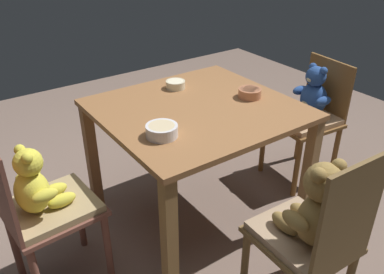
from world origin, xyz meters
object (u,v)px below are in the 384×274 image
at_px(dining_table, 197,125).
at_px(porridge_bowl_white_near_left, 162,131).
at_px(porridge_bowl_terracotta_near_right, 250,93).
at_px(teddy_chair_near_left, 40,200).
at_px(porridge_bowl_cream_far_center, 175,84).
at_px(teddy_chair_near_right, 309,108).
at_px(teddy_chair_near_front, 314,223).

xyz_separation_m(dining_table, porridge_bowl_white_near_left, (-0.33, -0.17, 0.14)).
relative_size(porridge_bowl_terracotta_near_right, porridge_bowl_white_near_left, 0.86).
relative_size(dining_table, porridge_bowl_white_near_left, 6.74).
distance_m(teddy_chair_near_left, porridge_bowl_cream_far_center, 1.02).
height_order(teddy_chair_near_right, porridge_bowl_white_near_left, teddy_chair_near_right).
distance_m(porridge_bowl_cream_far_center, porridge_bowl_white_near_left, 0.60).
relative_size(dining_table, teddy_chair_near_left, 1.16).
bearing_deg(porridge_bowl_cream_far_center, teddy_chair_near_left, -162.07).
distance_m(teddy_chair_near_left, porridge_bowl_terracotta_near_right, 1.24).
distance_m(dining_table, teddy_chair_near_left, 0.90).
bearing_deg(dining_table, porridge_bowl_cream_far_center, 80.34).
height_order(teddy_chair_near_front, porridge_bowl_white_near_left, teddy_chair_near_front).
xyz_separation_m(porridge_bowl_cream_far_center, porridge_bowl_terracotta_near_right, (0.27, -0.36, 0.00)).
relative_size(dining_table, porridge_bowl_cream_far_center, 8.88).
relative_size(teddy_chair_near_left, porridge_bowl_cream_far_center, 7.65).
xyz_separation_m(teddy_chair_near_right, teddy_chair_near_left, (-1.78, 0.04, -0.01)).
bearing_deg(teddy_chair_near_front, porridge_bowl_terracotta_near_right, -21.89).
bearing_deg(teddy_chair_near_right, porridge_bowl_white_near_left, 10.72).
height_order(porridge_bowl_cream_far_center, porridge_bowl_white_near_left, porridge_bowl_white_near_left).
bearing_deg(teddy_chair_near_right, porridge_bowl_terracotta_near_right, 6.31).
height_order(teddy_chair_near_right, teddy_chair_near_left, teddy_chair_near_left).
height_order(teddy_chair_near_right, teddy_chair_near_front, teddy_chair_near_front).
relative_size(teddy_chair_near_right, porridge_bowl_terracotta_near_right, 6.38).
relative_size(dining_table, teddy_chair_near_right, 1.22).
xyz_separation_m(dining_table, teddy_chair_near_right, (0.89, -0.06, -0.11)).
xyz_separation_m(teddy_chair_near_left, porridge_bowl_terracotta_near_right, (1.21, -0.05, 0.25)).
bearing_deg(porridge_bowl_white_near_left, teddy_chair_near_front, -66.88).
bearing_deg(teddy_chair_near_left, porridge_bowl_terracotta_near_right, -6.64).
height_order(porridge_bowl_cream_far_center, porridge_bowl_terracotta_near_right, porridge_bowl_terracotta_near_right).
bearing_deg(porridge_bowl_terracotta_near_right, dining_table, 168.42).
distance_m(teddy_chair_near_right, teddy_chair_near_left, 1.78).
bearing_deg(porridge_bowl_terracotta_near_right, porridge_bowl_cream_far_center, 127.09).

